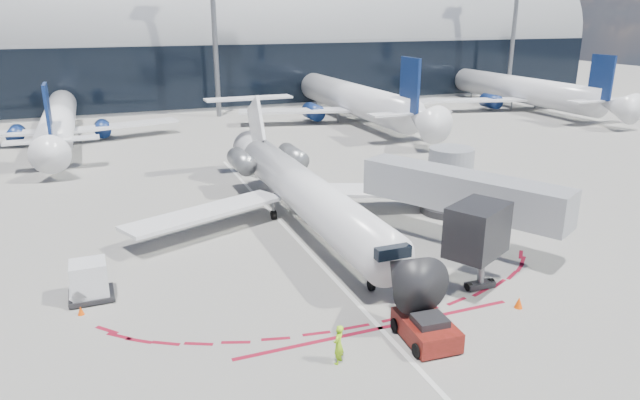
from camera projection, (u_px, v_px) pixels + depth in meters
name	position (u px, v px, depth m)	size (l,w,h in m)	color
ground	(298.00, 241.00, 36.57)	(260.00, 260.00, 0.00)	gray
apron_centerline	(288.00, 230.00, 38.34)	(0.25, 40.00, 0.01)	silver
apron_stop_bar	(380.00, 328.00, 26.40)	(14.00, 0.25, 0.01)	maroon
terminal_building	(163.00, 48.00, 91.37)	(150.00, 24.15, 24.00)	gray
jet_bridge	(458.00, 192.00, 36.37)	(10.03, 15.20, 4.90)	#9C9EA4
light_mast_centre	(214.00, 24.00, 76.86)	(0.70, 0.70, 25.00)	slate
light_mast_east	(515.00, 22.00, 94.23)	(0.70, 0.70, 25.00)	slate
regional_jet	(301.00, 189.00, 38.87)	(24.30, 29.96, 7.50)	white
pushback_tug	(426.00, 329.00, 25.25)	(2.35, 5.12, 1.32)	#57140C
ramp_worker	(338.00, 344.00, 23.53)	(0.64, 0.42, 1.74)	#A1EA18
uld_container	(90.00, 281.00, 28.80)	(2.20, 1.88, 2.04)	black
safety_cone_left	(81.00, 311.00, 27.53)	(0.32, 0.32, 0.44)	#F94D05
safety_cone_right	(519.00, 303.00, 28.15)	(0.41, 0.41, 0.57)	#F94D05
bg_airliner_1	(55.00, 98.00, 63.11)	(30.65, 32.45, 9.91)	white
bg_airliner_2	(351.00, 76.00, 76.14)	(36.24, 38.37, 11.73)	white
bg_airliner_3	(523.00, 71.00, 85.87)	(34.49, 36.52, 11.16)	white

